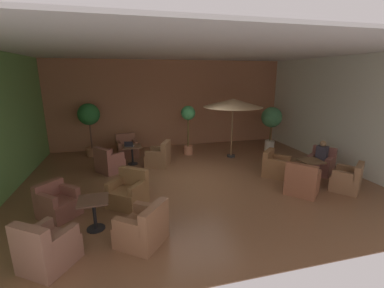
# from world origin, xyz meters

# --- Properties ---
(ground_plane) EXTENTS (10.48, 8.51, 0.02)m
(ground_plane) POSITION_xyz_m (0.00, 0.00, -0.01)
(ground_plane) COLOR brown
(wall_back_brick) EXTENTS (10.48, 0.08, 3.79)m
(wall_back_brick) POSITION_xyz_m (0.00, 4.21, 1.90)
(wall_back_brick) COLOR #A06646
(wall_back_brick) RESTS_ON ground_plane
(wall_right_plain) EXTENTS (0.08, 8.51, 3.79)m
(wall_right_plain) POSITION_xyz_m (5.20, 0.00, 1.90)
(wall_right_plain) COLOR silver
(wall_right_plain) RESTS_ON ground_plane
(ceiling_slab) EXTENTS (10.48, 8.51, 0.06)m
(ceiling_slab) POSITION_xyz_m (0.00, 0.00, 3.82)
(ceiling_slab) COLOR silver
(ceiling_slab) RESTS_ON wall_back_brick
(cafe_table_front_left) EXTENTS (0.69, 0.69, 0.69)m
(cafe_table_front_left) POSITION_xyz_m (-1.85, 1.92, 0.52)
(cafe_table_front_left) COLOR black
(cafe_table_front_left) RESTS_ON ground_plane
(armchair_front_left_north) EXTENTS (0.87, 0.89, 0.90)m
(armchair_front_left_north) POSITION_xyz_m (-2.03, 2.91, 0.33)
(armchair_front_left_north) COLOR brown
(armchair_front_left_north) RESTS_ON ground_plane
(armchair_front_left_east) EXTENTS (1.03, 1.04, 0.87)m
(armchair_front_left_east) POSITION_xyz_m (-2.64, 1.31, 0.32)
(armchair_front_left_east) COLOR brown
(armchair_front_left_east) RESTS_ON ground_plane
(armchair_front_left_south) EXTENTS (1.03, 1.03, 0.90)m
(armchair_front_left_south) POSITION_xyz_m (-0.93, 1.52, 0.32)
(armchair_front_left_south) COLOR brown
(armchair_front_left_south) RESTS_ON ground_plane
(cafe_table_front_right) EXTENTS (0.66, 0.66, 0.69)m
(cafe_table_front_right) POSITION_xyz_m (3.30, -1.08, 0.48)
(cafe_table_front_right) COLOR black
(cafe_table_front_right) RESTS_ON ground_plane
(armchair_front_right_north) EXTENTS (0.98, 0.99, 0.85)m
(armchair_front_right_north) POSITION_xyz_m (4.15, -0.54, 0.31)
(armchair_front_right_north) COLOR brown
(armchair_front_right_north) RESTS_ON ground_plane
(armchair_front_right_east) EXTENTS (1.08, 1.08, 0.81)m
(armchair_front_right_east) POSITION_xyz_m (2.59, -0.36, 0.31)
(armchair_front_right_east) COLOR brown
(armchair_front_right_east) RESTS_ON ground_plane
(armchair_front_right_south) EXTENTS (1.10, 1.10, 0.92)m
(armchair_front_right_south) POSITION_xyz_m (2.53, -1.75, 0.33)
(armchair_front_right_south) COLOR brown
(armchair_front_right_south) RESTS_ON ground_plane
(armchair_front_right_west) EXTENTS (1.05, 1.04, 0.82)m
(armchair_front_right_west) POSITION_xyz_m (3.91, -1.88, 0.31)
(armchair_front_right_west) COLOR brown
(armchair_front_right_west) RESTS_ON ground_plane
(cafe_table_mid_center) EXTENTS (0.62, 0.62, 0.69)m
(cafe_table_mid_center) POSITION_xyz_m (-2.77, -2.16, 0.50)
(cafe_table_mid_center) COLOR black
(cafe_table_mid_center) RESTS_ON ground_plane
(armchair_mid_center_north) EXTENTS (1.03, 1.05, 0.91)m
(armchair_mid_center_north) POSITION_xyz_m (-3.43, -3.15, 0.34)
(armchair_mid_center_north) COLOR #865946
(armchair_mid_center_north) RESTS_ON ground_plane
(armchair_mid_center_east) EXTENTS (1.12, 1.12, 0.84)m
(armchair_mid_center_east) POSITION_xyz_m (-1.82, -2.89, 0.31)
(armchair_mid_center_east) COLOR brown
(armchair_mid_center_east) RESTS_ON ground_plane
(armchair_mid_center_south) EXTENTS (1.11, 1.11, 0.87)m
(armchair_mid_center_south) POSITION_xyz_m (-2.06, -1.20, 0.32)
(armchair_mid_center_south) COLOR brown
(armchair_mid_center_south) RESTS_ON ground_plane
(armchair_mid_center_west) EXTENTS (1.04, 1.04, 0.79)m
(armchair_mid_center_west) POSITION_xyz_m (-3.65, -1.37, 0.30)
(armchair_mid_center_west) COLOR brown
(armchair_mid_center_west) RESTS_ON ground_plane
(patio_umbrella_tall_red) EXTENTS (2.26, 2.26, 2.29)m
(patio_umbrella_tall_red) POSITION_xyz_m (1.97, 1.85, 2.12)
(patio_umbrella_tall_red) COLOR #2D2D2D
(patio_umbrella_tall_red) RESTS_ON ground_plane
(potted_tree_left_corner) EXTENTS (0.85, 0.85, 1.87)m
(potted_tree_left_corner) POSITION_xyz_m (3.93, 2.31, 1.31)
(potted_tree_left_corner) COLOR beige
(potted_tree_left_corner) RESTS_ON ground_plane
(potted_tree_mid_left) EXTENTS (0.57, 0.57, 1.99)m
(potted_tree_mid_left) POSITION_xyz_m (0.40, 2.61, 1.37)
(potted_tree_mid_left) COLOR #AF6B4B
(potted_tree_mid_left) RESTS_ON ground_plane
(potted_tree_mid_right) EXTENTS (0.84, 0.84, 2.10)m
(potted_tree_mid_right) POSITION_xyz_m (-3.39, 3.38, 1.51)
(potted_tree_mid_right) COLOR #A16443
(potted_tree_mid_right) RESTS_ON ground_plane
(patron_blue_shirt) EXTENTS (0.39, 0.41, 0.70)m
(patron_blue_shirt) POSITION_xyz_m (4.11, -0.57, 0.72)
(patron_blue_shirt) COLOR #343039
(patron_blue_shirt) RESTS_ON ground_plane
(iced_drink_cup) EXTENTS (0.08, 0.08, 0.11)m
(iced_drink_cup) POSITION_xyz_m (-1.98, 2.06, 0.74)
(iced_drink_cup) COLOR white
(iced_drink_cup) RESTS_ON cafe_table_front_left
(open_laptop) EXTENTS (0.35, 0.29, 0.20)m
(open_laptop) POSITION_xyz_m (-1.95, 1.86, 0.74)
(open_laptop) COLOR #9EA0A5
(open_laptop) RESTS_ON cafe_table_front_left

